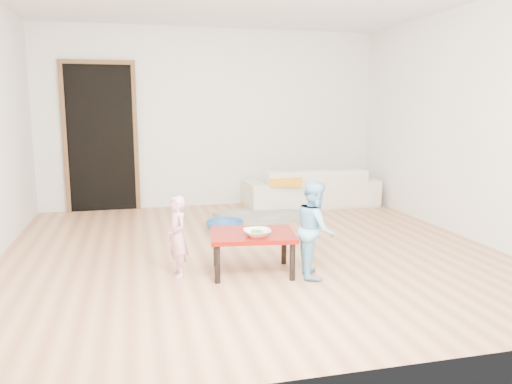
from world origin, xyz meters
name	(u,v)px	position (x,y,z in m)	size (l,w,h in m)	color
floor	(251,250)	(0.00, 0.00, 0.00)	(5.00, 5.00, 0.01)	#AD724A
back_wall	(213,118)	(0.00, 2.50, 1.30)	(5.00, 0.02, 2.60)	white
right_wall	(468,123)	(2.50, 0.00, 1.30)	(0.02, 5.00, 2.60)	white
doorway	(101,139)	(-1.60, 2.48, 1.02)	(1.02, 0.08, 2.11)	brown
sofa	(311,187)	(1.40, 2.05, 0.29)	(1.96, 0.77, 0.57)	silver
cushion	(285,181)	(0.90, 1.79, 0.44)	(0.45, 0.40, 0.12)	orange
red_table	(253,253)	(-0.16, -0.70, 0.19)	(0.74, 0.56, 0.37)	maroon
bowl	(257,233)	(-0.14, -0.82, 0.40)	(0.24, 0.24, 0.06)	white
broccoli	(257,233)	(-0.14, -0.82, 0.40)	(0.12, 0.12, 0.06)	#2D5919
child_pink	(177,236)	(-0.82, -0.62, 0.36)	(0.26, 0.17, 0.72)	pink
child_blue	(315,229)	(0.36, -0.90, 0.42)	(0.41, 0.32, 0.85)	#6BC3F9
basin	(225,227)	(-0.14, 0.79, 0.07)	(0.45, 0.45, 0.14)	#2A639E
blanket	(263,216)	(0.50, 1.43, 0.03)	(1.07, 0.89, 0.05)	#9B9889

